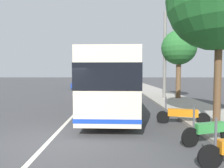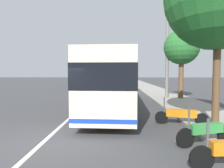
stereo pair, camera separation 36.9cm
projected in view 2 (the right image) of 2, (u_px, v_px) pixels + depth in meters
The scene contains 12 objects.
ground_plane at pixel (45, 140), 6.78m from camera, with size 220.00×220.00×0.00m, color #424244.
sidewalk_curb at pixel (175, 100), 16.51m from camera, with size 110.00×3.60×0.14m, color #9E998E.
lane_divider_line at pixel (89, 101), 16.76m from camera, with size 110.00×0.16×0.01m, color silver.
coach_bus at pixel (113, 80), 12.91m from camera, with size 12.13×2.89×3.32m.
motorcycle_mid_row at pixel (206, 131), 6.28m from camera, with size 0.72×2.07×1.26m.
motorcycle_by_tree at pixel (181, 115), 8.79m from camera, with size 0.63×2.25×1.24m.
car_behind_bus at pixel (95, 81), 42.18m from camera, with size 4.62×1.99×1.40m.
car_far_distant at pixel (84, 84), 30.08m from camera, with size 4.64×1.91×1.46m.
car_side_street at pixel (119, 81), 42.59m from camera, with size 4.21×2.04×1.50m.
car_oncoming at pixel (94, 82), 35.54m from camera, with size 4.49×2.05×1.52m.
roadside_tree_mid_block at pixel (182, 48), 17.13m from camera, with size 3.04×3.04×6.12m.
utility_pole at pixel (167, 55), 17.42m from camera, with size 0.29×0.29×7.79m, color slate.
Camera 2 is at (-6.59, -2.53, 2.30)m, focal length 31.64 mm.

